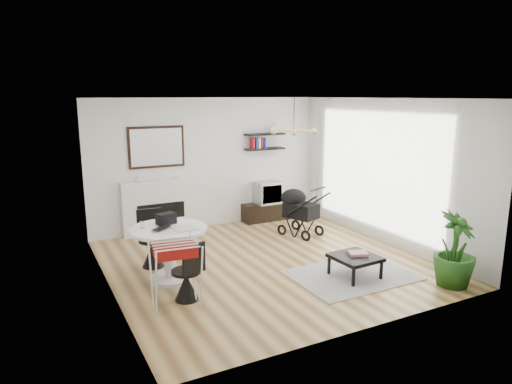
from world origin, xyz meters
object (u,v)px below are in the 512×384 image
tv_console (266,212)px  dining_table (169,246)px  potted_plant (455,250)px  coffee_table (355,258)px  stroller (299,213)px  fireplace (160,200)px  drying_rack (176,274)px  crt_tv (267,192)px

tv_console → dining_table: dining_table is taller
tv_console → potted_plant: (0.75, -4.39, 0.35)m
potted_plant → coffee_table: bearing=140.0°
stroller → coffee_table: 2.31m
fireplace → potted_plant: (3.10, -4.51, -0.13)m
fireplace → drying_rack: size_ratio=2.36×
coffee_table → potted_plant: bearing=-40.0°
stroller → potted_plant: size_ratio=0.93×
dining_table → drying_rack: 0.95m
fireplace → dining_table: bearing=-102.6°
drying_rack → stroller: stroller is taller
crt_tv → potted_plant: (0.72, -4.38, -0.09)m
fireplace → tv_console: bearing=-2.9°
drying_rack → stroller: bearing=38.8°
tv_console → crt_tv: size_ratio=1.90×
potted_plant → tv_console: bearing=99.6°
tv_console → crt_tv: crt_tv is taller
dining_table → coffee_table: size_ratio=1.67×
fireplace → stroller: 2.79m
crt_tv → fireplace: bearing=177.1°
drying_rack → coffee_table: drying_rack is taller
tv_console → dining_table: size_ratio=0.93×
potted_plant → stroller: bearing=101.7°
coffee_table → crt_tv: bearing=84.0°
crt_tv → coffee_table: 3.51m
crt_tv → coffee_table: bearing=-96.0°
tv_console → stroller: stroller is taller
tv_console → dining_table: (-2.90, -2.32, 0.35)m
stroller → drying_rack: bearing=-168.2°
fireplace → dining_table: 2.50m
dining_table → coffee_table: 2.83m
dining_table → drying_rack: drying_rack is taller
dining_table → coffee_table: dining_table is taller
drying_rack → dining_table: bearing=84.3°
tv_console → dining_table: 3.73m
fireplace → stroller: bearing=-28.6°
tv_console → potted_plant: 4.46m
dining_table → coffee_table: bearing=-24.3°
drying_rack → stroller: 3.78m
fireplace → tv_console: fireplace is taller
coffee_table → potted_plant: 1.43m
drying_rack → potted_plant: bearing=-10.3°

